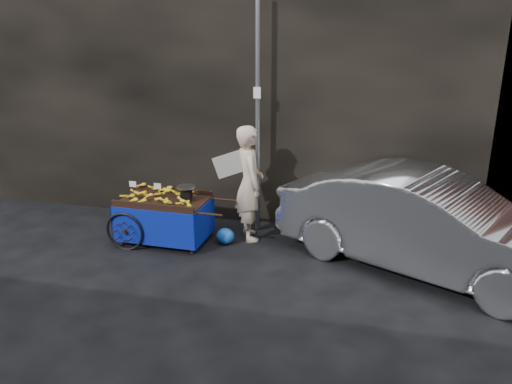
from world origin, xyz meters
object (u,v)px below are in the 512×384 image
(plastic_bag, at_px, (225,236))
(parked_car, at_px, (427,223))
(banana_cart, at_px, (161,204))
(vendor, at_px, (249,183))

(plastic_bag, height_order, parked_car, parked_car)
(banana_cart, xyz_separation_m, vendor, (1.37, 0.49, 0.31))
(banana_cart, bearing_deg, parked_car, 1.08)
(banana_cart, bearing_deg, vendor, 20.71)
(banana_cart, relative_size, vendor, 1.02)
(plastic_bag, bearing_deg, banana_cart, -173.14)
(vendor, bearing_deg, parked_car, -126.64)
(banana_cart, height_order, vendor, vendor)
(parked_car, bearing_deg, vendor, 105.04)
(banana_cart, bearing_deg, plastic_bag, 7.99)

